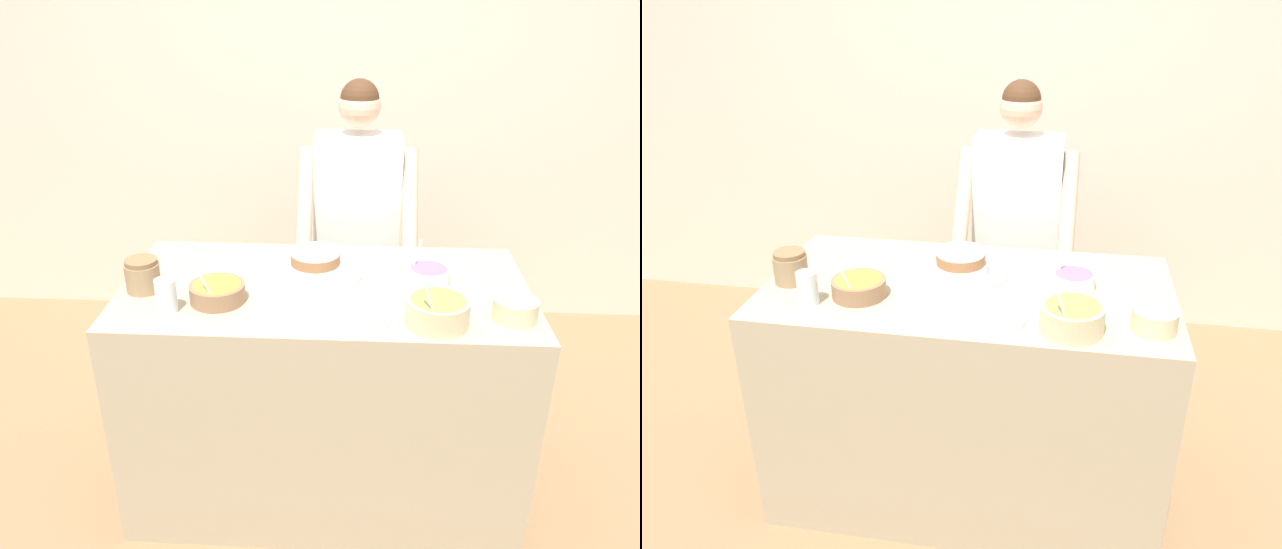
% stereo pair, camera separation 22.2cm
% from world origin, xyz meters
% --- Properties ---
extents(wall_back, '(10.00, 0.05, 2.60)m').
position_xyz_m(wall_back, '(0.00, 1.95, 1.30)').
color(wall_back, beige).
rests_on(wall_back, ground_plane).
extents(counter, '(1.48, 0.76, 0.92)m').
position_xyz_m(counter, '(0.00, 0.38, 0.46)').
color(counter, tan).
rests_on(counter, ground_plane).
extents(person_baker, '(0.54, 0.44, 1.55)m').
position_xyz_m(person_baker, '(0.11, 1.11, 0.92)').
color(person_baker, '#2D2D38').
rests_on(person_baker, ground_plane).
extents(cake, '(0.35, 0.35, 0.10)m').
position_xyz_m(cake, '(-0.04, 0.46, 0.96)').
color(cake, silver).
rests_on(cake, counter).
extents(frosting_bowl_orange, '(0.19, 0.19, 0.16)m').
position_xyz_m(frosting_bowl_orange, '(-0.37, 0.24, 0.95)').
color(frosting_bowl_orange, '#936B4C').
rests_on(frosting_bowl_orange, counter).
extents(frosting_bowl_white, '(0.15, 0.15, 0.07)m').
position_xyz_m(frosting_bowl_white, '(0.63, 0.17, 0.96)').
color(frosting_bowl_white, beige).
rests_on(frosting_bowl_white, counter).
extents(frosting_bowl_olive, '(0.21, 0.21, 0.18)m').
position_xyz_m(frosting_bowl_olive, '(0.37, 0.12, 0.97)').
color(frosting_bowl_olive, beige).
rests_on(frosting_bowl_olive, counter).
extents(frosting_bowl_purple, '(0.16, 0.16, 0.15)m').
position_xyz_m(frosting_bowl_purple, '(0.38, 0.43, 0.95)').
color(frosting_bowl_purple, white).
rests_on(frosting_bowl_purple, counter).
extents(drinking_glass, '(0.07, 0.07, 0.12)m').
position_xyz_m(drinking_glass, '(-0.52, 0.15, 0.98)').
color(drinking_glass, silver).
rests_on(drinking_glass, counter).
extents(ceramic_plate, '(0.28, 0.28, 0.01)m').
position_xyz_m(ceramic_plate, '(0.09, 0.15, 0.92)').
color(ceramic_plate, silver).
rests_on(ceramic_plate, counter).
extents(stoneware_jar, '(0.12, 0.12, 0.12)m').
position_xyz_m(stoneware_jar, '(-0.65, 0.31, 0.98)').
color(stoneware_jar, '#9E7F5B').
rests_on(stoneware_jar, counter).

